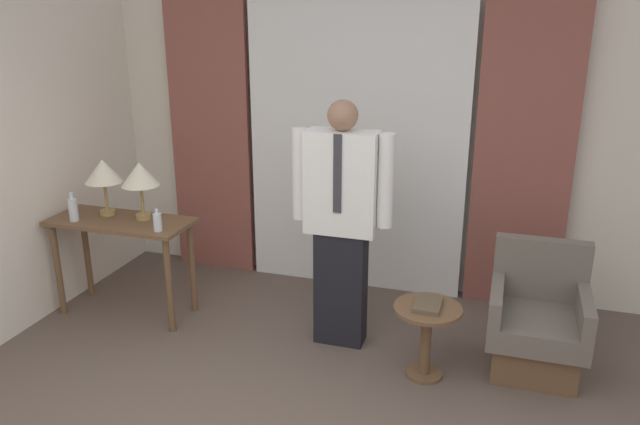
{
  "coord_description": "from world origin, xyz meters",
  "views": [
    {
      "loc": [
        1.24,
        -1.93,
        2.38
      ],
      "look_at": [
        0.05,
        1.89,
        1.04
      ],
      "focal_mm": 35.0,
      "sensor_mm": 36.0,
      "label": 1
    }
  ],
  "objects_px": {
    "desk": "(122,237)",
    "bottle_near_edge": "(157,222)",
    "bottle_by_lamp": "(73,209)",
    "armchair": "(537,326)",
    "table_lamp_right": "(140,176)",
    "book": "(428,305)",
    "table_lamp_left": "(103,173)",
    "person": "(342,218)",
    "side_table": "(427,329)"
  },
  "relations": [
    {
      "from": "armchair",
      "to": "side_table",
      "type": "height_order",
      "value": "armchair"
    },
    {
      "from": "table_lamp_right",
      "to": "bottle_by_lamp",
      "type": "relative_size",
      "value": 1.99
    },
    {
      "from": "desk",
      "to": "bottle_near_edge",
      "type": "bearing_deg",
      "value": -17.85
    },
    {
      "from": "desk",
      "to": "side_table",
      "type": "xyz_separation_m",
      "value": [
        2.42,
        -0.21,
        -0.3
      ]
    },
    {
      "from": "book",
      "to": "desk",
      "type": "bearing_deg",
      "value": 175.2
    },
    {
      "from": "bottle_near_edge",
      "to": "person",
      "type": "relative_size",
      "value": 0.1
    },
    {
      "from": "bottle_by_lamp",
      "to": "book",
      "type": "height_order",
      "value": "bottle_by_lamp"
    },
    {
      "from": "table_lamp_left",
      "to": "armchair",
      "type": "relative_size",
      "value": 0.53
    },
    {
      "from": "table_lamp_right",
      "to": "bottle_near_edge",
      "type": "relative_size",
      "value": 2.62
    },
    {
      "from": "bottle_near_edge",
      "to": "bottle_by_lamp",
      "type": "xyz_separation_m",
      "value": [
        -0.74,
        0.01,
        0.02
      ]
    },
    {
      "from": "table_lamp_right",
      "to": "book",
      "type": "height_order",
      "value": "table_lamp_right"
    },
    {
      "from": "person",
      "to": "armchair",
      "type": "bearing_deg",
      "value": 1.94
    },
    {
      "from": "person",
      "to": "bottle_near_edge",
      "type": "bearing_deg",
      "value": -171.32
    },
    {
      "from": "table_lamp_right",
      "to": "desk",
      "type": "bearing_deg",
      "value": -155.39
    },
    {
      "from": "person",
      "to": "book",
      "type": "distance_m",
      "value": 0.84
    },
    {
      "from": "table_lamp_left",
      "to": "table_lamp_right",
      "type": "distance_m",
      "value": 0.33
    },
    {
      "from": "bottle_by_lamp",
      "to": "table_lamp_left",
      "type": "bearing_deg",
      "value": 52.1
    },
    {
      "from": "table_lamp_right",
      "to": "table_lamp_left",
      "type": "bearing_deg",
      "value": 180.0
    },
    {
      "from": "desk",
      "to": "bottle_near_edge",
      "type": "height_order",
      "value": "bottle_near_edge"
    },
    {
      "from": "book",
      "to": "bottle_by_lamp",
      "type": "bearing_deg",
      "value": 178.41
    },
    {
      "from": "bottle_near_edge",
      "to": "person",
      "type": "xyz_separation_m",
      "value": [
        1.34,
        0.21,
        0.1
      ]
    },
    {
      "from": "armchair",
      "to": "bottle_by_lamp",
      "type": "bearing_deg",
      "value": -175.94
    },
    {
      "from": "table_lamp_left",
      "to": "side_table",
      "type": "bearing_deg",
      "value": -6.24
    },
    {
      "from": "table_lamp_left",
      "to": "bottle_by_lamp",
      "type": "height_order",
      "value": "table_lamp_left"
    },
    {
      "from": "table_lamp_left",
      "to": "side_table",
      "type": "relative_size",
      "value": 0.88
    },
    {
      "from": "table_lamp_right",
      "to": "armchair",
      "type": "distance_m",
      "value": 3.07
    },
    {
      "from": "bottle_near_edge",
      "to": "armchair",
      "type": "height_order",
      "value": "bottle_near_edge"
    },
    {
      "from": "desk",
      "to": "bottle_by_lamp",
      "type": "distance_m",
      "value": 0.42
    },
    {
      "from": "armchair",
      "to": "table_lamp_right",
      "type": "bearing_deg",
      "value": -179.18
    },
    {
      "from": "person",
      "to": "armchair",
      "type": "distance_m",
      "value": 1.51
    },
    {
      "from": "table_lamp_right",
      "to": "bottle_near_edge",
      "type": "xyz_separation_m",
      "value": [
        0.25,
        -0.21,
        -0.28
      ]
    },
    {
      "from": "side_table",
      "to": "bottle_by_lamp",
      "type": "bearing_deg",
      "value": 178.31
    },
    {
      "from": "bottle_near_edge",
      "to": "bottle_by_lamp",
      "type": "relative_size",
      "value": 0.76
    },
    {
      "from": "armchair",
      "to": "side_table",
      "type": "distance_m",
      "value": 0.77
    },
    {
      "from": "table_lamp_right",
      "to": "bottle_near_edge",
      "type": "distance_m",
      "value": 0.43
    },
    {
      "from": "bottle_by_lamp",
      "to": "book",
      "type": "bearing_deg",
      "value": -1.59
    },
    {
      "from": "armchair",
      "to": "book",
      "type": "distance_m",
      "value": 0.8
    },
    {
      "from": "bottle_by_lamp",
      "to": "table_lamp_right",
      "type": "bearing_deg",
      "value": 22.66
    },
    {
      "from": "desk",
      "to": "book",
      "type": "bearing_deg",
      "value": -4.8
    },
    {
      "from": "side_table",
      "to": "desk",
      "type": "bearing_deg",
      "value": 175.09
    },
    {
      "from": "bottle_by_lamp",
      "to": "armchair",
      "type": "height_order",
      "value": "bottle_by_lamp"
    },
    {
      "from": "table_lamp_right",
      "to": "person",
      "type": "relative_size",
      "value": 0.25
    },
    {
      "from": "person",
      "to": "armchair",
      "type": "xyz_separation_m",
      "value": [
        1.36,
        0.05,
        -0.65
      ]
    },
    {
      "from": "person",
      "to": "table_lamp_right",
      "type": "bearing_deg",
      "value": 179.87
    },
    {
      "from": "person",
      "to": "side_table",
      "type": "height_order",
      "value": "person"
    },
    {
      "from": "table_lamp_left",
      "to": "table_lamp_right",
      "type": "bearing_deg",
      "value": 0.0
    },
    {
      "from": "desk",
      "to": "book",
      "type": "height_order",
      "value": "desk"
    },
    {
      "from": "book",
      "to": "person",
      "type": "bearing_deg",
      "value": 157.51
    },
    {
      "from": "desk",
      "to": "person",
      "type": "xyz_separation_m",
      "value": [
        1.76,
        0.07,
        0.32
      ]
    },
    {
      "from": "side_table",
      "to": "table_lamp_right",
      "type": "bearing_deg",
      "value": 172.87
    }
  ]
}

